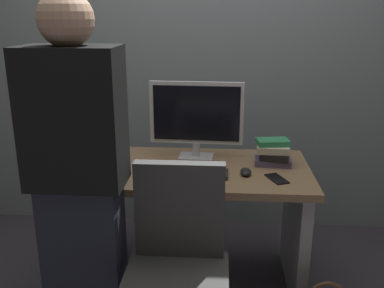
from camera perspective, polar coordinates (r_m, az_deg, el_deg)
ground_plane at (r=2.75m, az=0.08°, el=-17.32°), size 9.00×9.00×0.00m
wall_back at (r=3.07m, az=1.18°, el=16.05°), size 6.40×0.10×3.00m
desk at (r=2.51m, az=0.08°, el=-8.00°), size 1.30×0.69×0.72m
office_chair at (r=1.96m, az=-1.96°, el=-18.08°), size 0.52×0.52×0.94m
person_at_desk at (r=1.92m, az=-14.65°, el=-5.39°), size 0.40×0.24×1.64m
monitor at (r=2.49m, az=0.58°, el=3.69°), size 0.54×0.15×0.46m
keyboard at (r=2.30m, az=-0.59°, el=-3.84°), size 0.43×0.15×0.02m
mouse at (r=2.32m, az=7.11°, el=-3.66°), size 0.06×0.10×0.03m
cup_near_keyboard at (r=2.36m, az=-11.86°, el=-2.66°), size 0.07×0.07×0.10m
cup_by_monitor at (r=2.62m, az=-10.86°, el=-0.67°), size 0.08×0.08×0.10m
book_stack at (r=2.48m, az=10.69°, el=-1.14°), size 0.21×0.17×0.15m
cell_phone at (r=2.28m, az=11.13°, el=-4.52°), size 0.12×0.16×0.01m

